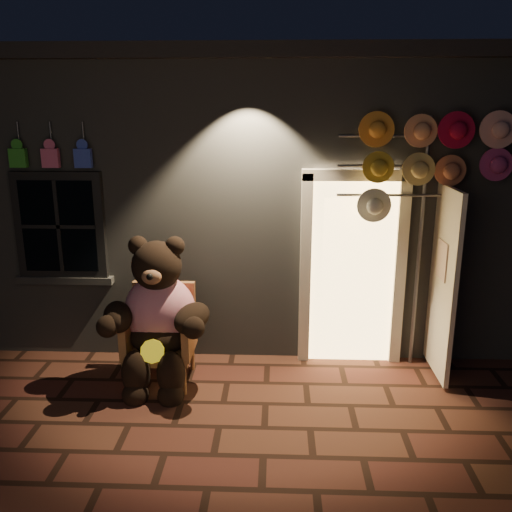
{
  "coord_description": "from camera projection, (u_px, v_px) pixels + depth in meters",
  "views": [
    {
      "loc": [
        0.52,
        -4.34,
        2.82
      ],
      "look_at": [
        0.3,
        1.0,
        1.35
      ],
      "focal_mm": 38.0,
      "sensor_mm": 36.0,
      "label": 1
    }
  ],
  "objects": [
    {
      "name": "ground",
      "position": [
        219.0,
        427.0,
        4.95
      ],
      "size": [
        60.0,
        60.0,
        0.0
      ],
      "primitive_type": "plane",
      "color": "#502C1E",
      "rests_on": "ground"
    },
    {
      "name": "shop_building",
      "position": [
        245.0,
        180.0,
        8.33
      ],
      "size": [
        7.3,
        5.95,
        3.51
      ],
      "color": "slate",
      "rests_on": "ground"
    },
    {
      "name": "wicker_armchair",
      "position": [
        162.0,
        333.0,
        5.73
      ],
      "size": [
        0.71,
        0.63,
        1.02
      ],
      "rotation": [
        0.0,
        0.0,
        -0.0
      ],
      "color": "#9F6F3D",
      "rests_on": "ground"
    },
    {
      "name": "teddy_bear",
      "position": [
        158.0,
        317.0,
        5.54
      ],
      "size": [
        1.19,
        0.92,
        1.64
      ],
      "rotation": [
        0.0,
        0.0,
        -0.0
      ],
      "color": "#CA1544",
      "rests_on": "ground"
    },
    {
      "name": "hat_rack",
      "position": [
        428.0,
        159.0,
        5.49
      ],
      "size": [
        1.76,
        0.22,
        2.76
      ],
      "color": "#59595E",
      "rests_on": "ground"
    }
  ]
}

